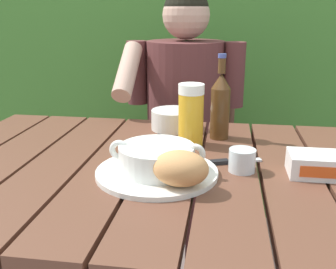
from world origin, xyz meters
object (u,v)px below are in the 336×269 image
table_knife (227,162)px  diner_bowl (173,120)px  chair_near_diner (188,161)px  beer_glass (191,115)px  soup_bowl (157,157)px  water_glass_small (242,160)px  beer_bottle (220,105)px  person_eating (183,116)px  serving_plate (157,172)px  bread_roll (181,168)px  butter_tub (316,165)px

table_knife → diner_bowl: (-0.18, 0.29, 0.03)m
chair_near_diner → beer_glass: beer_glass is taller
soup_bowl → water_glass_small: 0.21m
beer_glass → beer_bottle: bearing=43.4°
person_eating → diner_bowl: size_ratio=8.78×
serving_plate → beer_glass: bearing=75.7°
beer_glass → water_glass_small: (0.14, -0.18, -0.06)m
beer_bottle → bread_roll: bearing=-101.0°
water_glass_small → serving_plate: bearing=-165.4°
butter_tub → diner_bowl: (-0.39, 0.33, 0.01)m
bread_roll → soup_bowl: bearing=130.6°
chair_near_diner → bread_roll: size_ratio=7.10×
soup_bowl → table_knife: size_ratio=1.53×
beer_bottle → table_knife: bearing=-83.0°
person_eating → beer_bottle: bearing=-69.3°
table_knife → water_glass_small: bearing=-52.6°
beer_glass → serving_plate: bearing=-104.3°
chair_near_diner → table_knife: chair_near_diner is taller
beer_glass → chair_near_diner: bearing=96.0°
beer_bottle → person_eating: bearing=110.7°
soup_bowl → diner_bowl: (-0.01, 0.38, -0.01)m
serving_plate → water_glass_small: water_glass_small is taller
bread_roll → butter_tub: 0.34m
serving_plate → bread_roll: size_ratio=2.27×
beer_bottle → table_knife: 0.24m
serving_plate → butter_tub: size_ratio=2.32×
serving_plate → bread_roll: (0.07, -0.08, 0.05)m
serving_plate → soup_bowl: size_ratio=1.27×
chair_near_diner → butter_tub: size_ratio=7.25×
person_eating → table_knife: (0.18, -0.63, 0.05)m
beer_bottle → water_glass_small: beer_bottle is taller
chair_near_diner → soup_bowl: 0.99m
chair_near_diner → beer_bottle: (0.15, -0.61, 0.43)m
person_eating → soup_bowl: size_ratio=5.41×
water_glass_small → bread_roll: bearing=-136.5°
chair_near_diner → beer_bottle: beer_bottle is taller
butter_tub → person_eating: bearing=120.2°
beer_glass → water_glass_small: 0.24m
bread_roll → diner_bowl: (-0.08, 0.46, -0.02)m
beer_bottle → diner_bowl: beer_bottle is taller
beer_glass → butter_tub: 0.37m
soup_bowl → serving_plate: bearing=76.0°
butter_tub → diner_bowl: diner_bowl is taller
beer_glass → table_knife: beer_glass is taller
person_eating → water_glass_small: 0.71m
serving_plate → bread_roll: bearing=-49.4°
person_eating → beer_glass: 0.52m
serving_plate → diner_bowl: bearing=92.1°
table_knife → beer_bottle: bearing=97.0°
serving_plate → chair_near_diner: bearing=90.9°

